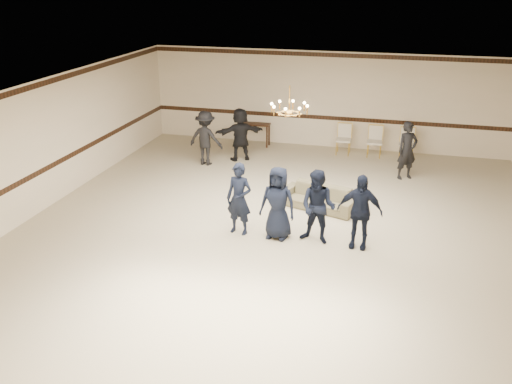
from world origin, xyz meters
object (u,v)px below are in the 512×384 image
(boy_b, at_px, (278,203))
(boy_d, at_px, (360,211))
(adult_right, at_px, (407,151))
(banquet_chair_left, at_px, (344,140))
(settee, at_px, (319,197))
(adult_left, at_px, (206,138))
(banquet_chair_right, at_px, (407,144))
(adult_mid, at_px, (240,134))
(boy_c, at_px, (318,207))
(chandelier, at_px, (289,99))
(banquet_chair_mid, at_px, (375,142))
(console_table, at_px, (256,134))
(boy_a, at_px, (239,199))

(boy_b, xyz_separation_m, boy_d, (1.80, 0.00, 0.00))
(adult_right, height_order, banquet_chair_left, adult_right)
(settee, distance_m, adult_left, 4.71)
(banquet_chair_right, bearing_deg, settee, -113.37)
(banquet_chair_right, bearing_deg, adult_mid, -163.87)
(boy_d, xyz_separation_m, adult_mid, (-4.21, 5.16, 0.00))
(boy_c, bearing_deg, adult_mid, 133.84)
(settee, relative_size, adult_mid, 1.17)
(chandelier, height_order, boy_b, chandelier)
(boy_b, height_order, adult_mid, adult_mid)
(adult_mid, bearing_deg, banquet_chair_mid, 168.06)
(chandelier, bearing_deg, boy_d, -35.75)
(console_table, bearing_deg, adult_left, -113.78)
(boy_a, distance_m, settee, 2.51)
(settee, bearing_deg, boy_d, -40.95)
(settee, height_order, adult_left, adult_left)
(boy_b, relative_size, boy_d, 1.00)
(boy_b, distance_m, banquet_chair_right, 7.13)
(boy_b, height_order, banquet_chair_left, boy_b)
(chandelier, height_order, adult_left, chandelier)
(boy_b, relative_size, banquet_chair_mid, 1.70)
(banquet_chair_mid, bearing_deg, boy_c, -100.06)
(boy_d, relative_size, settee, 0.85)
(chandelier, bearing_deg, adult_left, 136.13)
(chandelier, xyz_separation_m, adult_mid, (-2.34, 3.82, -2.03))
(boy_a, distance_m, banquet_chair_mid, 7.09)
(banquet_chair_right, bearing_deg, banquet_chair_mid, -179.75)
(adult_mid, distance_m, banquet_chair_mid, 4.34)
(adult_right, relative_size, console_table, 1.80)
(adult_left, distance_m, console_table, 2.58)
(banquet_chair_right, bearing_deg, adult_left, -160.01)
(banquet_chair_mid, height_order, banquet_chair_right, same)
(boy_a, distance_m, boy_b, 0.90)
(chandelier, xyz_separation_m, settee, (0.69, 0.58, -2.59))
(boy_b, xyz_separation_m, console_table, (-2.33, 6.80, -0.44))
(boy_c, distance_m, boy_d, 0.90)
(console_table, bearing_deg, boy_b, -72.23)
(boy_a, relative_size, boy_d, 1.00)
(adult_mid, bearing_deg, adult_left, 6.43)
(adult_left, height_order, adult_right, same)
(boy_a, xyz_separation_m, boy_d, (2.70, 0.00, 0.00))
(adult_mid, xyz_separation_m, banquet_chair_mid, (4.08, 1.44, -0.35))
(settee, distance_m, console_table, 5.71)
(boy_c, xyz_separation_m, banquet_chair_mid, (0.77, 6.60, -0.34))
(banquet_chair_left, height_order, console_table, banquet_chair_left)
(boy_b, relative_size, banquet_chair_right, 1.70)
(chandelier, height_order, boy_a, chandelier)
(banquet_chair_left, bearing_deg, adult_left, -153.37)
(banquet_chair_left, height_order, banquet_chair_mid, same)
(adult_left, xyz_separation_m, banquet_chair_right, (5.98, 2.14, -0.35))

